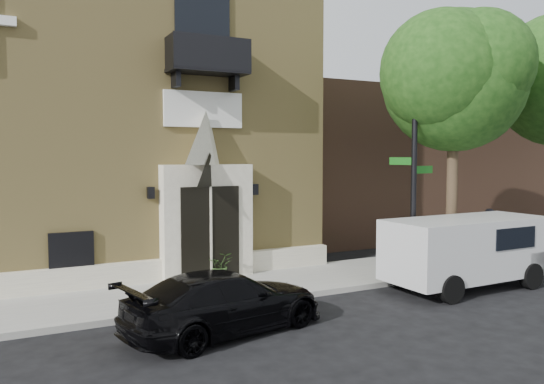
# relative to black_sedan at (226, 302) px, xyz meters

# --- Properties ---
(ground) EXTENTS (120.00, 120.00, 0.00)m
(ground) POSITION_rel_black_sedan_xyz_m (2.12, 1.46, -0.63)
(ground) COLOR black
(ground) RESTS_ON ground
(sidewalk) EXTENTS (42.00, 3.00, 0.15)m
(sidewalk) POSITION_rel_black_sedan_xyz_m (3.12, 2.96, -0.56)
(sidewalk) COLOR gray
(sidewalk) RESTS_ON ground
(church) EXTENTS (12.20, 11.01, 9.30)m
(church) POSITION_rel_black_sedan_xyz_m (-0.87, 9.42, 4.00)
(church) COLOR tan
(church) RESTS_ON ground
(neighbour_building) EXTENTS (18.00, 8.00, 6.40)m
(neighbour_building) POSITION_rel_black_sedan_xyz_m (14.12, 10.46, 2.57)
(neighbour_building) COLOR brown
(neighbour_building) RESTS_ON ground
(street_tree_left) EXTENTS (4.97, 4.38, 7.77)m
(street_tree_left) POSITION_rel_black_sedan_xyz_m (8.14, 1.81, 5.23)
(street_tree_left) COLOR #38281C
(street_tree_left) RESTS_ON sidewalk
(black_sedan) EXTENTS (4.64, 2.68, 1.26)m
(black_sedan) POSITION_rel_black_sedan_xyz_m (0.00, 0.00, 0.00)
(black_sedan) COLOR black
(black_sedan) RESTS_ON ground
(cargo_van) EXTENTS (4.76, 2.10, 1.92)m
(cargo_van) POSITION_rel_black_sedan_xyz_m (7.34, 0.40, 0.44)
(cargo_van) COLOR silver
(cargo_van) RESTS_ON ground
(street_sign) EXTENTS (1.04, 0.92, 5.90)m
(street_sign) POSITION_rel_black_sedan_xyz_m (6.41, 1.69, 2.49)
(street_sign) COLOR black
(street_sign) RESTS_ON sidewalk
(fire_hydrant) EXTENTS (0.43, 0.35, 0.76)m
(fire_hydrant) POSITION_rel_black_sedan_xyz_m (7.45, 1.66, -0.11)
(fire_hydrant) COLOR #9E2412
(fire_hydrant) RESTS_ON sidewalk
(dumpster) EXTENTS (2.09, 1.42, 1.26)m
(dumpster) POSITION_rel_black_sedan_xyz_m (8.34, 2.34, 0.16)
(dumpster) COLOR #0F3818
(dumpster) RESTS_ON sidewalk
(planter) EXTENTS (0.79, 0.72, 0.76)m
(planter) POSITION_rel_black_sedan_xyz_m (1.39, 3.88, -0.10)
(planter) COLOR #3B5E29
(planter) RESTS_ON sidewalk
(pedestrian_near) EXTENTS (0.69, 0.57, 1.64)m
(pedestrian_near) POSITION_rel_black_sedan_xyz_m (10.74, 2.83, 0.34)
(pedestrian_near) COLOR black
(pedestrian_near) RESTS_ON sidewalk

